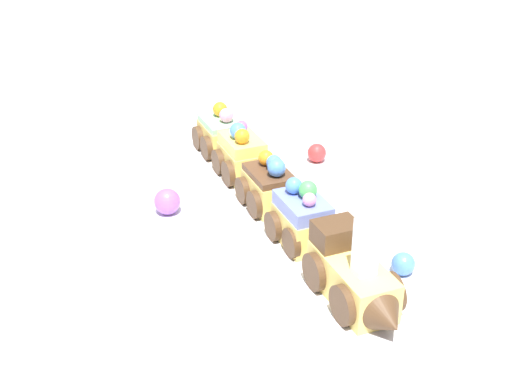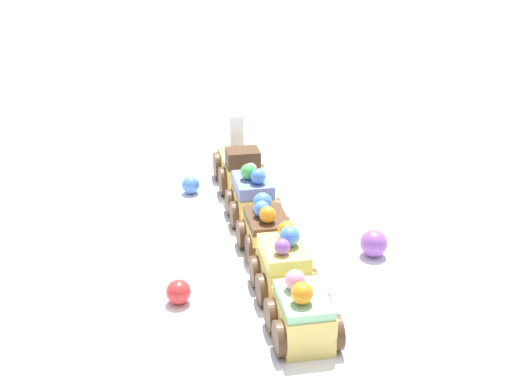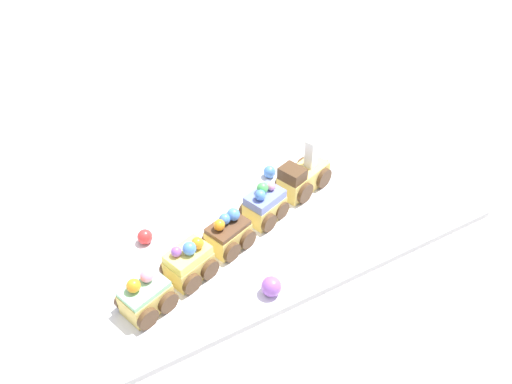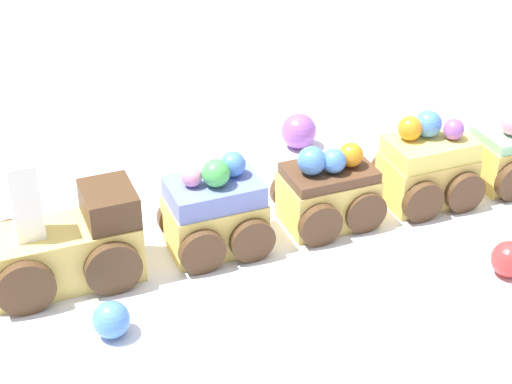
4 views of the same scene
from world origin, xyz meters
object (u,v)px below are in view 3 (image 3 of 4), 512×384
Objects in this scene: cake_car_blueberry at (265,205)px; cake_car_chocolate at (228,234)px; gumball_purple at (271,286)px; gumball_red at (145,237)px; cake_train_locomotive at (306,175)px; cake_car_lemon at (189,263)px; cake_car_mint at (146,297)px; gumball_blue at (270,172)px.

cake_car_blueberry is 0.09m from cake_car_chocolate.
gumball_red is at bearing 123.72° from gumball_purple.
cake_train_locomotive is 1.61× the size of cake_car_lemon.
cake_car_mint is 2.77× the size of gumball_purple.
cake_train_locomotive is at bearing 45.52° from gumball_purple.
cake_train_locomotive is at bearing -0.04° from cake_car_blueberry.
gumball_blue is at bearing 10.95° from cake_car_mint.
cake_car_chocolate reaches higher than gumball_purple.
gumball_blue is (0.07, 0.10, -0.02)m from cake_car_blueberry.
cake_car_mint is at bearing 179.99° from cake_car_chocolate.
cake_train_locomotive reaches higher than cake_car_mint.
gumball_purple is at bearing -39.84° from cake_car_mint.
cake_car_lemon reaches higher than gumball_purple.
cake_train_locomotive is 0.38m from cake_car_mint.
cake_car_mint is at bearing 179.92° from cake_car_blueberry.
gumball_blue is at bearing 108.66° from cake_train_locomotive.
gumball_purple reaches higher than gumball_red.
cake_car_blueberry reaches higher than gumball_purple.
cake_train_locomotive reaches higher than cake_car_lemon.
cake_car_blueberry and cake_car_lemon have the same top height.
gumball_blue is at bearing 60.28° from gumball_purple.
cake_car_blueberry is (-0.11, -0.04, 0.00)m from cake_train_locomotive.
cake_car_lemon reaches higher than gumball_red.
gumball_red reaches higher than gumball_blue.
cake_car_chocolate is at bearing 179.89° from cake_train_locomotive.
cake_car_chocolate is 0.09m from cake_car_lemon.
gumball_purple is at bearing -103.82° from cake_car_chocolate.
cake_train_locomotive is 5.45× the size of gumball_red.
cake_car_lemon reaches higher than cake_car_chocolate.
gumball_purple is at bearing -135.39° from cake_car_blueberry.
cake_car_chocolate is at bearing -0.01° from cake_car_mint.
cake_train_locomotive is 0.07m from gumball_blue.
cake_car_lemon is 0.13m from gumball_purple.
gumball_red is at bearing 90.74° from cake_car_lemon.
gumball_red is at bearing 52.59° from cake_car_mint.
gumball_purple is at bearing -119.72° from gumball_blue.
cake_train_locomotive is 0.31m from gumball_red.
cake_car_mint is 3.38× the size of gumball_red.
cake_car_blueberry is 1.00× the size of cake_car_chocolate.
cake_train_locomotive is 1.61× the size of cake_car_chocolate.
cake_car_blueberry is 0.21m from gumball_red.
cake_car_mint is at bearing 179.93° from cake_train_locomotive.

